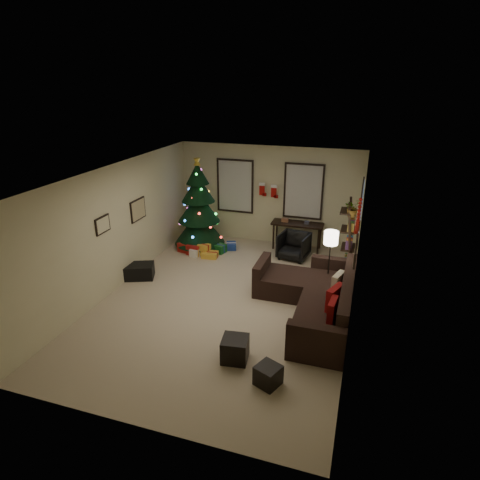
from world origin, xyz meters
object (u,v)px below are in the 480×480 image
christmas_tree (199,210)px  desk_chair (294,246)px  sofa (315,299)px  desk (297,226)px  bookshelf (349,242)px

christmas_tree → desk_chair: 2.69m
sofa → desk: (-0.94, 3.11, 0.35)m
desk → bookshelf: 2.03m
christmas_tree → sofa: size_ratio=0.86×
bookshelf → sofa: bearing=-105.9°
desk → desk_chair: 0.72m
christmas_tree → sofa: (3.49, -2.44, -0.75)m
desk → desk_chair: desk is taller
desk_chair → bookshelf: size_ratio=0.36×
christmas_tree → bookshelf: (3.98, -0.75, -0.13)m
desk_chair → bookshelf: bookshelf is taller
christmas_tree → bookshelf: 4.05m
bookshelf → desk: bearing=134.9°
desk → christmas_tree: bearing=-165.3°
desk_chair → bookshelf: bearing=-19.4°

